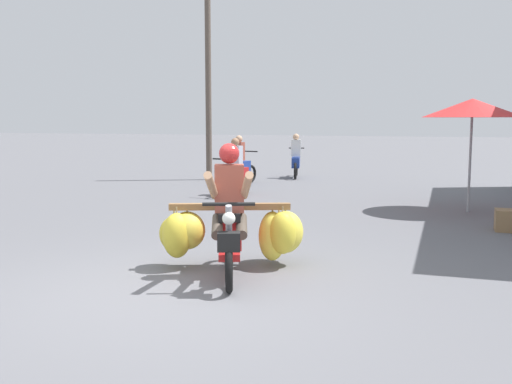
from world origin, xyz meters
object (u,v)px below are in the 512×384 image
at_px(motorbike_distant_ahead_left, 235,172).
at_px(motorbike_main_loaded, 237,229).
at_px(utility_pole, 208,91).
at_px(motorbike_distant_far_ahead, 296,160).
at_px(motorbike_distant_ahead_right, 240,165).
at_px(market_umbrella_near_shop, 472,108).

bearing_deg(motorbike_distant_ahead_left, motorbike_main_loaded, -69.70).
distance_m(motorbike_main_loaded, motorbike_distant_ahead_left, 7.23).
bearing_deg(motorbike_main_loaded, motorbike_distant_ahead_left, 110.30).
bearing_deg(utility_pole, motorbike_distant_ahead_left, -58.04).
distance_m(motorbike_distant_far_ahead, utility_pole, 3.48).
distance_m(motorbike_distant_ahead_right, motorbike_distant_far_ahead, 2.57).
bearing_deg(utility_pole, market_umbrella_near_shop, -30.06).
bearing_deg(motorbike_distant_far_ahead, motorbike_distant_ahead_left, -94.72).
bearing_deg(motorbike_distant_ahead_left, motorbike_distant_far_ahead, 85.28).
bearing_deg(utility_pole, motorbike_main_loaded, -65.67).
xyz_separation_m(motorbike_main_loaded, motorbike_distant_ahead_right, (-3.18, 9.04, 0.05)).
bearing_deg(motorbike_main_loaded, motorbike_distant_ahead_right, 109.42).
height_order(motorbike_distant_ahead_right, utility_pole, utility_pole).
relative_size(motorbike_distant_ahead_right, market_umbrella_near_shop, 0.71).
distance_m(market_umbrella_near_shop, utility_pole, 8.57).
relative_size(motorbike_distant_ahead_left, motorbike_distant_ahead_right, 1.00).
distance_m(motorbike_distant_far_ahead, market_umbrella_near_shop, 7.67).
bearing_deg(market_umbrella_near_shop, utility_pole, 149.94).
height_order(motorbike_main_loaded, utility_pole, utility_pole).
bearing_deg(motorbike_main_loaded, market_umbrella_near_shop, 63.53).
relative_size(motorbike_distant_ahead_right, motorbike_distant_far_ahead, 1.00).
height_order(motorbike_distant_ahead_right, motorbike_distant_far_ahead, same).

